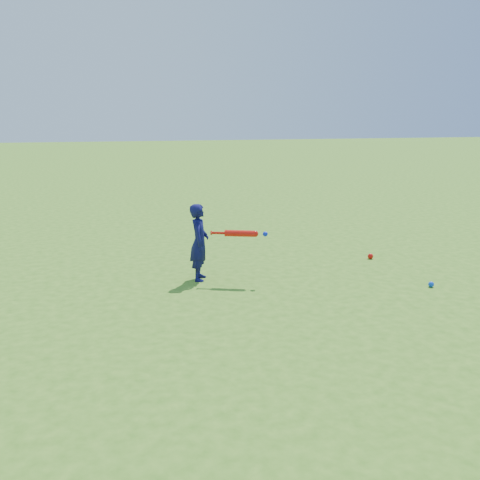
% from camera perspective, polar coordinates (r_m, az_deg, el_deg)
% --- Properties ---
extents(ground, '(80.00, 80.00, 0.00)m').
position_cam_1_polar(ground, '(6.24, -2.65, -5.40)').
color(ground, '#3E761C').
rests_on(ground, ground).
extents(child, '(0.32, 0.40, 0.95)m').
position_cam_1_polar(child, '(6.54, -4.36, -0.24)').
color(child, '#0F0F47').
rests_on(child, ground).
extents(ground_ball_red, '(0.08, 0.08, 0.08)m').
position_cam_1_polar(ground_ball_red, '(7.80, 13.74, -1.69)').
color(ground_ball_red, red).
rests_on(ground_ball_red, ground).
extents(ground_ball_blue, '(0.07, 0.07, 0.07)m').
position_cam_1_polar(ground_ball_blue, '(6.73, 19.72, -4.47)').
color(ground_ball_blue, blue).
rests_on(ground_ball_blue, ground).
extents(bat_swing, '(0.65, 0.30, 0.08)m').
position_cam_1_polar(bat_swing, '(6.39, 0.27, 0.70)').
color(bat_swing, red).
rests_on(bat_swing, ground).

